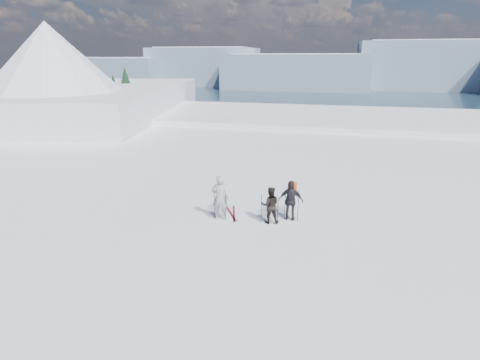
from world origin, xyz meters
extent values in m
plane|color=white|center=(0.00, 60.00, -17.50)|extent=(220.00, 208.01, 71.62)
cube|color=white|center=(0.00, 30.00, -6.50)|extent=(180.00, 16.00, 14.00)
plane|color=#203549|center=(0.00, 290.00, -30.00)|extent=(820.00, 820.00, 0.00)
cube|color=slate|center=(-280.00, 440.00, -13.00)|extent=(150.00, 80.00, 34.00)
cube|color=white|center=(-280.00, 440.00, 1.00)|extent=(127.50, 70.00, 8.00)
cube|color=slate|center=(-160.00, 470.00, -7.00)|extent=(130.00, 80.00, 46.00)
cube|color=white|center=(-160.00, 470.00, 13.00)|extent=(110.50, 70.00, 8.00)
cube|color=slate|center=(-40.00, 440.00, -11.00)|extent=(160.00, 80.00, 38.00)
cube|color=white|center=(-40.00, 440.00, 5.00)|extent=(136.00, 70.00, 8.00)
cube|color=slate|center=(100.00, 470.00, -4.00)|extent=(140.00, 80.00, 52.00)
cube|color=white|center=(100.00, 470.00, 19.00)|extent=(119.00, 70.00, 8.00)
cube|color=white|center=(-28.00, 28.00, -5.00)|extent=(29.19, 35.68, 16.00)
cone|color=white|center=(-25.00, 22.00, 5.00)|extent=(18.00, 18.00, 9.00)
cone|color=white|center=(-33.00, 32.00, 1.00)|extent=(16.00, 16.00, 8.00)
cube|color=#2D2B28|center=(-22.00, 36.00, -9.00)|extent=(21.55, 17.87, 14.25)
cone|color=black|center=(-25.00, 31.00, -2.50)|extent=(6.16, 6.16, 11.00)
cone|color=black|center=(-19.00, 35.00, -3.00)|extent=(5.60, 5.60, 10.00)
cone|color=black|center=(-24.00, 34.00, -1.50)|extent=(7.28, 7.28, 13.00)
cone|color=black|center=(-20.00, 30.00, -2.50)|extent=(6.16, 6.16, 11.00)
cone|color=black|center=(-22.00, 28.00, -3.50)|extent=(5.04, 5.04, 9.00)
cone|color=black|center=(-18.00, 32.00, -3.00)|extent=(5.60, 5.60, 10.00)
cone|color=black|center=(-27.00, 36.00, -2.00)|extent=(6.72, 6.72, 12.00)
imported|color=#9299A0|center=(-2.26, 2.77, 0.93)|extent=(0.72, 0.51, 1.87)
imported|color=black|center=(-0.24, 2.89, 0.75)|extent=(0.83, 0.71, 1.50)
imported|color=black|center=(0.53, 3.35, 0.83)|extent=(0.99, 0.44, 1.67)
cube|color=orange|center=(0.53, 3.60, 1.91)|extent=(0.36, 0.21, 0.48)
cylinder|color=black|center=(-2.49, 2.74, 0.58)|extent=(0.02, 0.02, 1.15)
cylinder|color=black|center=(-2.03, 2.72, 0.59)|extent=(0.02, 0.02, 1.18)
cylinder|color=black|center=(-0.58, 2.83, 0.60)|extent=(0.02, 0.02, 1.20)
cylinder|color=black|center=(0.08, 2.81, 0.57)|extent=(0.02, 0.02, 1.15)
cylinder|color=black|center=(0.29, 3.32, 0.64)|extent=(0.02, 0.02, 1.28)
cylinder|color=black|center=(0.83, 3.25, 0.67)|extent=(0.02, 0.02, 1.34)
cube|color=black|center=(-1.99, 3.38, 0.01)|extent=(0.90, 1.53, 0.03)
cube|color=black|center=(-1.85, 3.38, 0.01)|extent=(0.53, 1.67, 0.03)
camera|label=1|loc=(1.78, -10.68, 6.33)|focal=28.00mm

